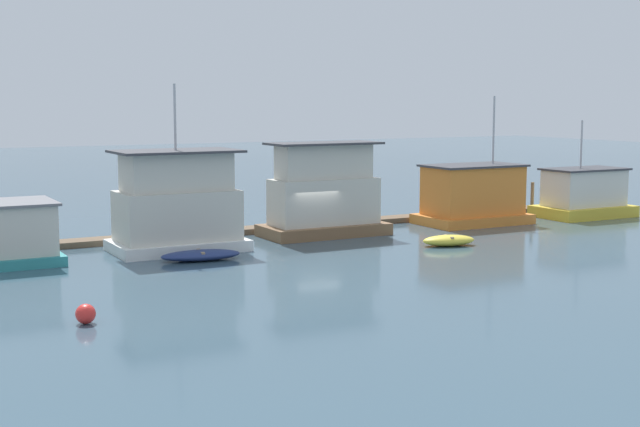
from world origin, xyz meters
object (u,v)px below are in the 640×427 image
Objects in this scene: houseboat_orange at (473,196)px; mooring_post_near_left at (440,204)px; dinghy_yellow at (449,240)px; mooring_post_near_right at (532,198)px; dinghy_navy at (201,255)px; buoy_red at (86,314)px; mooring_post_centre at (559,199)px; houseboat_yellow at (584,195)px; houseboat_white at (177,206)px; houseboat_brown at (324,196)px.

houseboat_orange reaches higher than mooring_post_near_left.
houseboat_orange is at bearing 44.12° from dinghy_yellow.
houseboat_orange reaches higher than mooring_post_near_right.
dinghy_yellow is (12.31, -2.04, 0.03)m from dinghy_navy.
mooring_post_near_right reaches higher than buoy_red.
mooring_post_centre reaches higher than buoy_red.
dinghy_yellow is (-14.12, -5.13, -1.09)m from houseboat_yellow.
dinghy_navy is at bearing -173.33° from houseboat_yellow.
dinghy_navy is (-18.40, -3.88, -1.40)m from houseboat_orange.
houseboat_brown is at bearing 6.32° from houseboat_white.
mooring_post_near_right is at bearing 6.21° from houseboat_brown.
houseboat_brown is 1.12× the size of houseboat_yellow.
houseboat_brown is at bearing 25.04° from dinghy_navy.
dinghy_yellow is at bearing -160.04° from houseboat_yellow.
houseboat_orange is at bearing 174.41° from houseboat_yellow.
houseboat_white is at bearing 90.25° from dinghy_navy.
mooring_post_centre is at bearing 23.36° from buoy_red.
houseboat_white reaches higher than houseboat_brown.
mooring_post_near_left is at bearing 56.59° from dinghy_yellow.
mooring_post_near_right is (6.20, 1.86, -0.64)m from houseboat_orange.
houseboat_yellow is at bearing -16.37° from mooring_post_near_left.
houseboat_brown reaches higher than mooring_post_centre.
houseboat_brown reaches higher than dinghy_navy.
dinghy_navy is (-8.52, -3.98, -1.88)m from houseboat_brown.
mooring_post_near_left is (5.12, 7.77, 0.73)m from dinghy_yellow.
houseboat_brown reaches higher than mooring_post_near_left.
houseboat_white is 14.28m from buoy_red.
buoy_red reaches higher than dinghy_navy.
mooring_post_centre is (18.33, 1.75, -1.31)m from houseboat_brown.
houseboat_white is at bearing -173.75° from mooring_post_near_right.
houseboat_yellow reaches higher than dinghy_yellow.
mooring_post_near_left is at bearing 18.20° from dinghy_navy.
mooring_post_centre is at bearing 5.46° from houseboat_brown.
dinghy_navy is 5.79× the size of buoy_red.
houseboat_white is 4.90× the size of mooring_post_centre.
mooring_post_near_left is at bearing 117.62° from houseboat_orange.
houseboat_white is 26.45m from houseboat_yellow.
mooring_post_near_left is 1.24× the size of mooring_post_centre.
buoy_red is (-34.24, -14.79, -0.48)m from mooring_post_centre.
mooring_post_near_left is 28.90m from buoy_red.
mooring_post_near_left is 9.42m from mooring_post_centre.
dinghy_navy is 1.89× the size of mooring_post_near_left.
houseboat_orange is 1.25× the size of houseboat_yellow.
mooring_post_near_left is at bearing 30.78° from buoy_red.
houseboat_orange is at bearing -0.61° from houseboat_brown.
houseboat_white is 8.59m from houseboat_brown.
mooring_post_near_right is (-1.82, 2.64, -0.36)m from houseboat_yellow.
mooring_post_near_right is (24.62, 2.70, -1.17)m from houseboat_white.
houseboat_yellow is at bearing -5.59° from houseboat_orange.
houseboat_brown is 1.77× the size of dinghy_navy.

